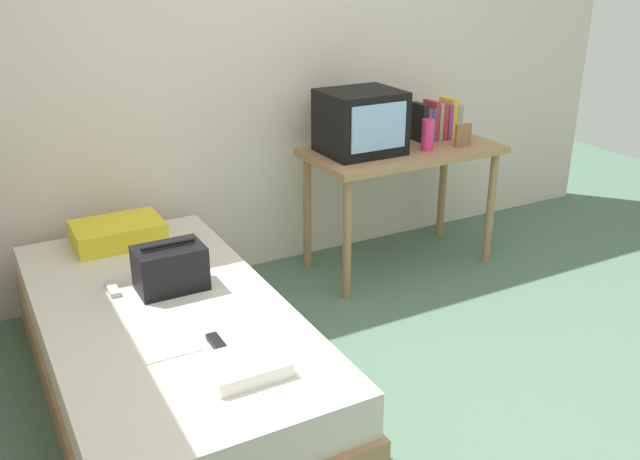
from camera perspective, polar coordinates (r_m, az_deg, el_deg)
The scene contains 14 objects.
ground_plane at distance 3.06m, azimuth 12.72°, elevation -15.96°, with size 8.00×8.00×0.00m, color #4C6B56.
wall_back at distance 4.15m, azimuth -4.41°, elevation 14.34°, with size 5.20×0.10×2.60m, color beige.
bed at distance 3.14m, azimuth -12.50°, elevation -9.88°, with size 1.00×2.00×0.46m.
desk at distance 4.21m, azimuth 6.76°, elevation 5.46°, with size 1.16×0.60×0.76m.
tv at distance 4.02m, azimuth 3.36°, elevation 8.88°, with size 0.44×0.39×0.36m.
water_bottle at distance 4.13m, azimuth 8.87°, elevation 7.75°, with size 0.07×0.07×0.18m, color #E53372.
book_row at distance 4.40m, azimuth 9.61°, elevation 8.89°, with size 0.30×0.17×0.24m.
picture_frame at distance 4.25m, azimuth 11.70°, elevation 7.66°, with size 0.11×0.02×0.14m, color olive.
pillow at distance 3.69m, azimuth -16.31°, elevation -0.22°, with size 0.44×0.30×0.11m, color yellow.
handbag at distance 3.13m, azimuth -12.25°, elevation -3.06°, with size 0.30×0.20×0.22m.
magazine at distance 2.78m, azimuth -12.78°, elevation -8.76°, with size 0.21×0.29×0.01m, color white.
remote_dark at distance 2.70m, azimuth -8.41°, elevation -9.31°, with size 0.04×0.16×0.02m, color black.
remote_silver at distance 3.20m, azimuth -16.73°, elevation -4.67°, with size 0.04×0.14×0.02m, color #B7B7BC.
folded_towel at distance 2.53m, azimuth -6.13°, elevation -11.06°, with size 0.28×0.22×0.06m, color white.
Camera 1 is at (-1.69, -1.74, 1.87)m, focal length 38.82 mm.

